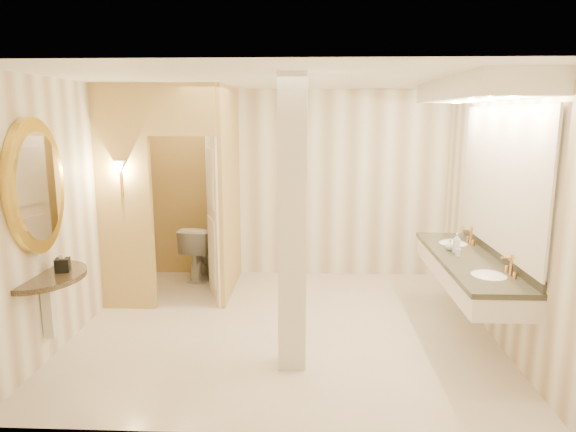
% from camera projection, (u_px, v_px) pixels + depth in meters
% --- Properties ---
extents(floor, '(4.50, 4.50, 0.00)m').
position_uv_depth(floor, '(284.00, 326.00, 5.78)').
color(floor, '#F2E3D1').
rests_on(floor, ground).
extents(ceiling, '(4.50, 4.50, 0.00)m').
position_uv_depth(ceiling, '(284.00, 79.00, 5.26)').
color(ceiling, white).
rests_on(ceiling, wall_back).
extents(wall_back, '(4.50, 0.02, 2.70)m').
position_uv_depth(wall_back, '(291.00, 184.00, 7.48)').
color(wall_back, white).
rests_on(wall_back, floor).
extents(wall_front, '(4.50, 0.02, 2.70)m').
position_uv_depth(wall_front, '(269.00, 260.00, 3.56)').
color(wall_front, white).
rests_on(wall_front, floor).
extents(wall_left, '(0.02, 4.00, 2.70)m').
position_uv_depth(wall_left, '(79.00, 207.00, 5.61)').
color(wall_left, white).
rests_on(wall_left, floor).
extents(wall_right, '(0.02, 4.00, 2.70)m').
position_uv_depth(wall_right, '(496.00, 210.00, 5.42)').
color(wall_right, white).
rests_on(wall_right, floor).
extents(toilet_closet, '(1.50, 1.55, 2.70)m').
position_uv_depth(toilet_closet, '(200.00, 191.00, 6.51)').
color(toilet_closet, tan).
rests_on(toilet_closet, floor).
extents(wall_sconce, '(0.14, 0.14, 0.42)m').
position_uv_depth(wall_sconce, '(120.00, 168.00, 5.95)').
color(wall_sconce, gold).
rests_on(wall_sconce, toilet_closet).
extents(vanity, '(0.75, 2.44, 2.09)m').
position_uv_depth(vanity, '(477.00, 186.00, 5.22)').
color(vanity, white).
rests_on(vanity, floor).
extents(console_shelf, '(0.96, 0.96, 1.93)m').
position_uv_depth(console_shelf, '(39.00, 225.00, 4.71)').
color(console_shelf, black).
rests_on(console_shelf, floor).
extents(pillar, '(0.25, 0.25, 2.70)m').
position_uv_depth(pillar, '(293.00, 226.00, 4.63)').
color(pillar, white).
rests_on(pillar, floor).
extents(tissue_box, '(0.16, 0.16, 0.13)m').
position_uv_depth(tissue_box, '(63.00, 265.00, 4.87)').
color(tissue_box, black).
rests_on(tissue_box, console_shelf).
extents(toilet, '(0.61, 0.85, 0.78)m').
position_uv_depth(toilet, '(203.00, 251.00, 7.45)').
color(toilet, white).
rests_on(toilet, floor).
extents(soap_bottle_a, '(0.07, 0.07, 0.12)m').
position_uv_depth(soap_bottle_a, '(458.00, 251.00, 5.40)').
color(soap_bottle_a, beige).
rests_on(soap_bottle_a, vanity).
extents(soap_bottle_b, '(0.13, 0.13, 0.13)m').
position_uv_depth(soap_bottle_b, '(450.00, 245.00, 5.63)').
color(soap_bottle_b, silver).
rests_on(soap_bottle_b, vanity).
extents(soap_bottle_c, '(0.10, 0.10, 0.22)m').
position_uv_depth(soap_bottle_c, '(457.00, 243.00, 5.51)').
color(soap_bottle_c, '#C6B28C').
rests_on(soap_bottle_c, vanity).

